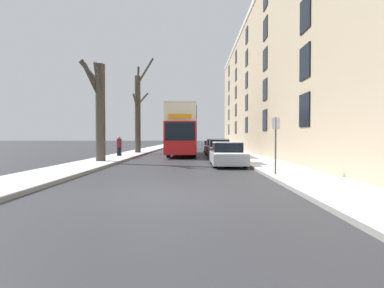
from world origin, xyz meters
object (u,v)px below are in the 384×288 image
at_px(parked_car_2, 215,148).
at_px(parked_car_0, 227,155).
at_px(parked_car_1, 219,149).
at_px(pedestrian_left_sidewalk, 119,146).
at_px(double_decker_bus, 183,129).
at_px(parked_car_3, 211,146).
at_px(bare_tree_left_1, 138,111).
at_px(street_sign_post, 276,143).
at_px(parked_car_4, 209,145).
at_px(bare_tree_left_0, 99,109).
at_px(oncoming_van, 174,140).

bearing_deg(parked_car_2, parked_car_0, -90.00).
height_order(parked_car_1, pedestrian_left_sidewalk, pedestrian_left_sidewalk).
height_order(double_decker_bus, parked_car_3, double_decker_bus).
distance_m(bare_tree_left_1, street_sign_post, 20.20).
distance_m(double_decker_bus, parked_car_3, 7.62).
xyz_separation_m(double_decker_bus, parked_car_4, (3.02, 12.76, -1.86)).
bearing_deg(bare_tree_left_0, parked_car_1, 31.02).
height_order(parked_car_4, pedestrian_left_sidewalk, pedestrian_left_sidewalk).
xyz_separation_m(bare_tree_left_0, bare_tree_left_1, (0.34, 11.03, 0.90)).
bearing_deg(parked_car_2, parked_car_3, 90.00).
relative_size(double_decker_bus, parked_car_3, 2.50).
distance_m(bare_tree_left_1, double_decker_bus, 5.29).
relative_size(bare_tree_left_0, street_sign_post, 2.62).
bearing_deg(parked_car_3, bare_tree_left_1, -147.19).
relative_size(parked_car_1, oncoming_van, 0.80).
bearing_deg(oncoming_van, pedestrian_left_sidewalk, -98.48).
bearing_deg(parked_car_0, parked_car_1, 90.00).
bearing_deg(double_decker_bus, bare_tree_left_0, -118.19).
distance_m(parked_car_0, parked_car_1, 6.21).
relative_size(parked_car_1, parked_car_3, 0.93).
distance_m(parked_car_0, parked_car_2, 11.25).
height_order(bare_tree_left_0, parked_car_3, bare_tree_left_0).
height_order(bare_tree_left_0, parked_car_4, bare_tree_left_0).
distance_m(parked_car_0, pedestrian_left_sidewalk, 10.54).
distance_m(bare_tree_left_0, parked_car_1, 9.67).
bearing_deg(parked_car_4, oncoming_van, 143.04).
bearing_deg(parked_car_2, pedestrian_left_sidewalk, -150.96).
bearing_deg(parked_car_3, parked_car_0, -90.00).
bearing_deg(oncoming_van, parked_car_4, -36.96).
bearing_deg(parked_car_0, pedestrian_left_sidewalk, 140.02).
height_order(bare_tree_left_0, double_decker_bus, bare_tree_left_0).
xyz_separation_m(parked_car_0, parked_car_2, (0.00, 11.25, 0.05)).
bearing_deg(bare_tree_left_1, street_sign_post, -63.27).
relative_size(bare_tree_left_1, parked_car_3, 2.05).
xyz_separation_m(parked_car_0, parked_car_4, (0.00, 23.38, -0.02)).
bearing_deg(parked_car_3, parked_car_2, -90.00).
bearing_deg(double_decker_bus, parked_car_0, -74.14).
bearing_deg(parked_car_0, oncoming_van, 100.49).
bearing_deg(pedestrian_left_sidewalk, double_decker_bus, -158.03).
relative_size(parked_car_1, pedestrian_left_sidewalk, 2.39).
relative_size(double_decker_bus, pedestrian_left_sidewalk, 6.40).
relative_size(bare_tree_left_0, parked_car_1, 1.51).
xyz_separation_m(parked_car_0, oncoming_van, (-5.03, 27.16, 0.63)).
bearing_deg(parked_car_4, double_decker_bus, -103.31).
height_order(parked_car_0, pedestrian_left_sidewalk, pedestrian_left_sidewalk).
bearing_deg(pedestrian_left_sidewalk, parked_car_3, -142.66).
distance_m(parked_car_2, street_sign_post, 16.70).
relative_size(bare_tree_left_0, oncoming_van, 1.20).
distance_m(parked_car_4, oncoming_van, 6.33).
height_order(bare_tree_left_0, parked_car_1, bare_tree_left_0).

